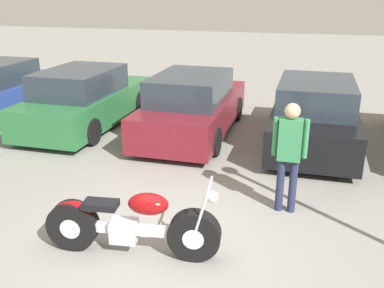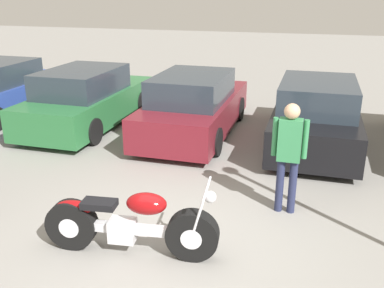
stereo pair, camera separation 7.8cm
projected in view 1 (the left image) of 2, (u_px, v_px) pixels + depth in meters
The scene contains 6 objects.
ground_plane at pixel (166, 245), 5.79m from camera, with size 60.00×60.00×0.00m, color gray.
motorcycle at pixel (130, 224), 5.48m from camera, with size 2.29×0.66×1.03m.
parked_car_green at pixel (85, 100), 10.62m from camera, with size 1.82×4.32×1.45m.
parked_car_maroon at pixel (193, 106), 10.01m from camera, with size 1.82×4.32×1.45m.
parked_car_black at pixel (314, 115), 9.36m from camera, with size 1.82×4.32×1.45m.
person_standing at pixel (289, 149), 6.33m from camera, with size 0.52×0.23×1.72m.
Camera 1 is at (1.67, -4.69, 3.26)m, focal length 40.00 mm.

